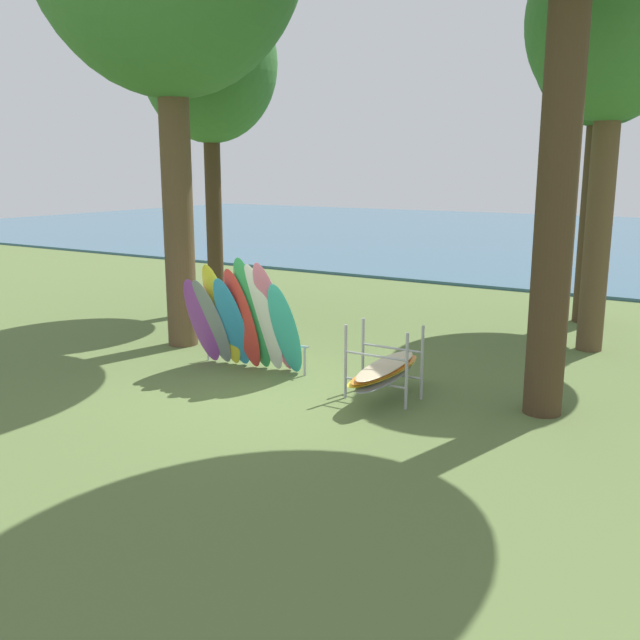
{
  "coord_description": "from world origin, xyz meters",
  "views": [
    {
      "loc": [
        7.07,
        -9.29,
        3.76
      ],
      "look_at": [
        0.59,
        1.2,
        1.1
      ],
      "focal_mm": 39.8,
      "sensor_mm": 36.0,
      "label": 1
    }
  ],
  "objects_px": {
    "tree_far_right_back": "(607,49)",
    "leaning_board_pile": "(243,321)",
    "tree_mid_behind": "(615,24)",
    "tree_far_left_back": "(209,65)",
    "board_storage_rack": "(385,370)"
  },
  "relations": [
    {
      "from": "tree_far_right_back",
      "to": "leaning_board_pile",
      "type": "bearing_deg",
      "value": -119.26
    },
    {
      "from": "tree_mid_behind",
      "to": "leaning_board_pile",
      "type": "xyz_separation_m",
      "value": [
        -5.14,
        -5.16,
        -5.46
      ]
    },
    {
      "from": "tree_mid_behind",
      "to": "tree_far_right_back",
      "type": "distance_m",
      "value": 2.92
    },
    {
      "from": "tree_mid_behind",
      "to": "leaning_board_pile",
      "type": "relative_size",
      "value": 3.56
    },
    {
      "from": "tree_far_right_back",
      "to": "leaning_board_pile",
      "type": "height_order",
      "value": "tree_far_right_back"
    },
    {
      "from": "tree_mid_behind",
      "to": "tree_far_right_back",
      "type": "xyz_separation_m",
      "value": [
        -0.66,
        2.84,
        -0.02
      ]
    },
    {
      "from": "tree_mid_behind",
      "to": "leaning_board_pile",
      "type": "bearing_deg",
      "value": -134.9
    },
    {
      "from": "tree_far_left_back",
      "to": "board_storage_rack",
      "type": "relative_size",
      "value": 3.9
    },
    {
      "from": "leaning_board_pile",
      "to": "board_storage_rack",
      "type": "relative_size",
      "value": 1.13
    },
    {
      "from": "leaning_board_pile",
      "to": "board_storage_rack",
      "type": "height_order",
      "value": "leaning_board_pile"
    },
    {
      "from": "tree_far_left_back",
      "to": "tree_mid_behind",
      "type": "bearing_deg",
      "value": 5.36
    },
    {
      "from": "tree_far_left_back",
      "to": "leaning_board_pile",
      "type": "distance_m",
      "value": 7.99
    },
    {
      "from": "tree_far_right_back",
      "to": "leaning_board_pile",
      "type": "distance_m",
      "value": 10.66
    },
    {
      "from": "tree_far_left_back",
      "to": "board_storage_rack",
      "type": "xyz_separation_m",
      "value": [
        7.17,
        -4.3,
        -5.75
      ]
    },
    {
      "from": "tree_far_right_back",
      "to": "tree_mid_behind",
      "type": "bearing_deg",
      "value": -76.96
    }
  ]
}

